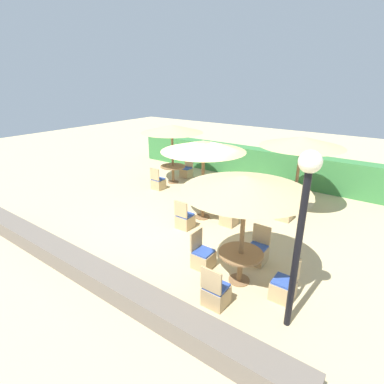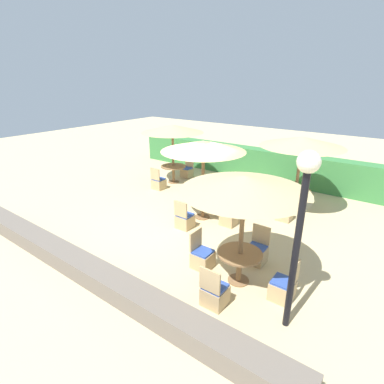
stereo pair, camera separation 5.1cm
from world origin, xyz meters
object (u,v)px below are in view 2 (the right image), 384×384
object	(u,v)px
round_table_front_right	(240,260)
patio_chair_front_right_east	(283,288)
parasol_back_left	(172,129)
patio_chair_back_right_south	(285,212)
lamp_post	(302,210)
parasol_front_right	(245,184)
round_table_back_right	(295,195)
patio_chair_front_right_north	(257,253)
parasol_back_right	(302,142)
patio_chair_back_left_south	(159,183)
patio_chair_back_left_north	(187,171)
patio_chair_front_right_south	(215,294)
round_table_back_left	(173,169)
round_table_center	(203,202)
parasol_center	(203,146)
patio_chair_center_south	(185,220)
patio_chair_front_right_west	(202,257)
patio_chair_center_east	(229,217)
patio_chair_back_right_west	(268,197)
patio_chair_center_north	(218,201)

from	to	relation	value
round_table_front_right	patio_chair_front_right_east	bearing A→B (deg)	0.57
parasol_back_left	patio_chair_back_right_south	xyz separation A→B (m)	(5.28, -0.79, -2.08)
lamp_post	parasol_front_right	bearing A→B (deg)	154.72
patio_chair_front_right_east	round_table_back_right	xyz separation A→B (m)	(-1.31, 4.61, 0.32)
patio_chair_front_right_north	parasol_back_right	xyz separation A→B (m)	(-0.29, 3.68, 2.13)
patio_chair_back_left_south	patio_chair_back_left_north	xyz separation A→B (m)	(-0.03, 1.98, 0.00)
parasol_front_right	patio_chair_front_right_south	bearing A→B (deg)	-92.60
patio_chair_front_right_north	patio_chair_back_left_north	distance (m)	7.14
patio_chair_front_right_north	round_table_back_left	bearing A→B (deg)	-32.35
round_table_center	parasol_back_left	size ratio (longest dim) A/B	0.37
patio_chair_back_left_south	parasol_center	bearing A→B (deg)	-21.44
round_table_center	patio_chair_center_south	world-z (taller)	patio_chair_center_south
patio_chair_front_right_west	patio_chair_center_east	bearing A→B (deg)	-166.36
patio_chair_back_left_north	round_table_back_right	size ratio (longest dim) A/B	0.93
patio_chair_back_left_north	parasol_front_right	bearing A→B (deg)	135.68
parasol_back_right	lamp_post	bearing A→B (deg)	-72.91
round_table_back_left	patio_chair_back_left_north	size ratio (longest dim) A/B	1.15
patio_chair_front_right_west	patio_chair_back_right_west	size ratio (longest dim) A/B	1.00
patio_chair_center_south	patio_chair_back_left_south	bearing A→B (deg)	144.68
parasol_front_right	round_table_center	distance (m)	3.83
patio_chair_back_left_south	round_table_back_right	bearing A→B (deg)	12.72
patio_chair_back_left_north	parasol_back_right	distance (m)	5.73
patio_chair_front_right_west	patio_chair_center_south	distance (m)	2.09
lamp_post	patio_chair_front_right_east	size ratio (longest dim) A/B	3.57
parasol_back_left	parasol_back_right	distance (m)	5.27
parasol_front_right	parasol_back_left	world-z (taller)	parasol_back_left
lamp_post	patio_chair_center_south	bearing A→B (deg)	153.18
patio_chair_front_right_south	patio_chair_back_left_south	world-z (taller)	same
parasol_back_left	round_table_back_left	size ratio (longest dim) A/B	2.42
patio_chair_front_right_east	patio_chair_back_left_south	bearing A→B (deg)	62.34
patio_chair_back_left_south	parasol_back_left	bearing A→B (deg)	92.08
patio_chair_front_right_south	patio_chair_center_north	xyz separation A→B (m)	(-2.49, 4.19, 0.00)
patio_chair_back_right_west	patio_chair_back_right_south	distance (m)	1.35
patio_chair_front_right_east	patio_chair_center_south	xyz separation A→B (m)	(-3.57, 1.33, 0.00)
lamp_post	round_table_back_left	world-z (taller)	lamp_post
parasol_center	round_table_back_right	size ratio (longest dim) A/B	2.62
patio_chair_front_right_north	patio_chair_center_north	size ratio (longest dim) A/B	1.00
parasol_back_left	patio_chair_front_right_west	bearing A→B (deg)	-44.41
patio_chair_front_right_west	patio_chair_center_south	bearing A→B (deg)	-130.92
lamp_post	round_table_back_left	size ratio (longest dim) A/B	3.09
patio_chair_back_right_west	patio_chair_back_left_north	bearing A→B (deg)	-100.54
parasol_front_right	lamp_post	bearing A→B (deg)	-25.28
round_table_back_right	patio_chair_front_right_south	bearing A→B (deg)	-87.47
patio_chair_front_right_north	round_table_center	xyz separation A→B (m)	(-2.53, 1.33, 0.30)
patio_chair_center_south	parasol_back_right	distance (m)	4.52
round_table_front_right	patio_chair_front_right_east	distance (m)	1.06
parasol_back_left	parasol_back_right	xyz separation A→B (m)	(5.27, 0.16, 0.05)
patio_chair_center_south	patio_chair_back_right_west	world-z (taller)	same
patio_chair_center_east	patio_chair_center_south	world-z (taller)	same
round_table_back_left	patio_chair_back_left_south	world-z (taller)	patio_chair_back_left_south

